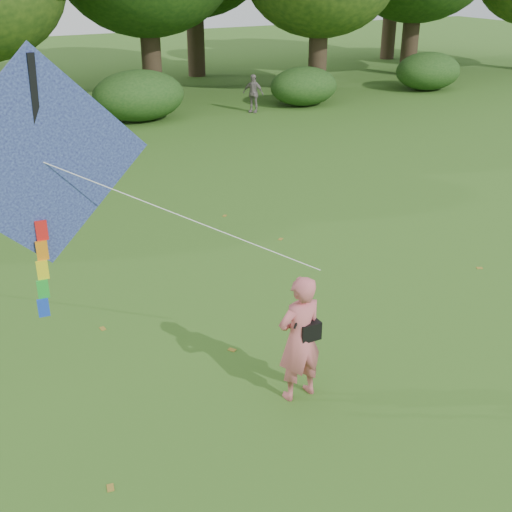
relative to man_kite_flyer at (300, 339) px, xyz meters
name	(u,v)px	position (x,y,z in m)	size (l,w,h in m)	color
ground	(347,402)	(0.52, -0.46, -0.93)	(100.00, 100.00, 0.00)	#265114
man_kite_flyer	(300,339)	(0.00, 0.00, 0.00)	(0.68, 0.45, 1.86)	#CD6067
bystander_right	(253,93)	(8.00, 16.70, -0.18)	(0.88, 0.36, 1.49)	gray
crossbody_bag	(308,330)	(0.12, -0.03, 0.12)	(0.43, 0.20, 0.72)	black
flying_kite	(41,164)	(-2.82, 1.26, 2.49)	(4.42, 1.54, 3.37)	#2750AD
shrub_band	(39,109)	(-0.20, 17.14, -0.08)	(39.15, 3.22, 1.88)	#264919
fallen_leaves	(235,304)	(0.36, 2.76, -0.93)	(11.39, 10.24, 0.01)	olive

